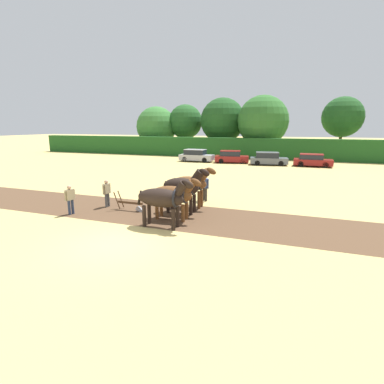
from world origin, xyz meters
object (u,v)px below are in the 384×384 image
(parked_car_far_left, at_px, (196,156))
(tree_left, at_px, (185,122))
(parked_car_center_left, at_px, (268,159))
(parked_car_center, at_px, (312,160))
(tree_far_left, at_px, (156,127))
(draft_horse_lead_right, at_px, (174,195))
(farmer_beside_team, at_px, (205,186))
(tree_center_left, at_px, (223,120))
(farmer_onlooker_left, at_px, (70,198))
(tree_center, at_px, (263,121))
(draft_horse_trail_right, at_px, (191,184))
(parked_car_left, at_px, (231,157))
(draft_horse_lead_left, at_px, (163,198))
(plow, at_px, (132,205))
(draft_horse_trail_left, at_px, (183,187))
(tree_center_right, at_px, (343,117))
(farmer_at_plow, at_px, (107,191))

(parked_car_far_left, bearing_deg, tree_left, 118.66)
(parked_car_center_left, relative_size, parked_car_center, 1.07)
(tree_far_left, height_order, draft_horse_lead_right, tree_far_left)
(farmer_beside_team, height_order, parked_car_center, farmer_beside_team)
(tree_center_left, bearing_deg, farmer_onlooker_left, -88.80)
(tree_center_left, distance_m, tree_center, 6.67)
(draft_horse_trail_right, xyz_separation_m, parked_car_left, (-2.31, 21.42, -0.64))
(farmer_beside_team, xyz_separation_m, farmer_onlooker_left, (-5.87, -5.18, -0.06))
(draft_horse_lead_left, xyz_separation_m, farmer_onlooker_left, (-5.50, 0.21, -0.48))
(parked_car_far_left, height_order, parked_car_center, parked_car_far_left)
(draft_horse_trail_right, xyz_separation_m, parked_car_center, (7.25, 21.20, -0.68))
(draft_horse_lead_left, distance_m, draft_horse_lead_right, 1.27)
(parked_car_far_left, height_order, parked_car_left, parked_car_far_left)
(draft_horse_trail_right, bearing_deg, plow, -145.98)
(draft_horse_trail_left, xyz_separation_m, parked_car_center_left, (2.32, 22.15, -0.71))
(tree_center, distance_m, parked_car_left, 11.06)
(tree_center_right, relative_size, parked_car_left, 1.97)
(tree_left, bearing_deg, parked_car_center_left, -39.00)
(tree_center, relative_size, draft_horse_trail_left, 3.27)
(parked_car_center, bearing_deg, farmer_at_plow, -116.22)
(parked_car_center_left, bearing_deg, parked_car_left, 165.11)
(tree_center, distance_m, parked_car_center_left, 11.44)
(tree_far_left, relative_size, parked_car_center, 1.84)
(tree_center_left, bearing_deg, draft_horse_trail_right, -79.06)
(draft_horse_trail_left, relative_size, draft_horse_trail_right, 1.00)
(parked_car_center, bearing_deg, tree_far_left, 157.66)
(parked_car_center_left, bearing_deg, draft_horse_lead_right, -104.03)
(draft_horse_trail_right, xyz_separation_m, plow, (-2.82, -1.88, -1.05))
(tree_center_left, relative_size, parked_car_center, 2.11)
(tree_far_left, relative_size, draft_horse_trail_right, 2.82)
(parked_car_center_left, distance_m, parked_car_center, 4.95)
(tree_left, xyz_separation_m, parked_car_far_left, (6.08, -12.03, -4.48))
(parked_car_far_left, height_order, parked_car_center_left, parked_car_far_left)
(farmer_at_plow, xyz_separation_m, parked_car_left, (2.30, 23.06, -0.18))
(parked_car_far_left, bearing_deg, tree_center_right, 35.93)
(tree_far_left, distance_m, parked_car_far_left, 15.97)
(tree_center_left, relative_size, draft_horse_lead_right, 3.19)
(tree_left, relative_size, plow, 4.57)
(tree_far_left, height_order, parked_car_center, tree_far_left)
(draft_horse_lead_left, relative_size, farmer_at_plow, 1.82)
(draft_horse_trail_right, relative_size, farmer_onlooker_left, 1.76)
(draft_horse_lead_right, distance_m, parked_car_center, 24.83)
(draft_horse_lead_left, bearing_deg, farmer_at_plow, 155.23)
(parked_car_center, bearing_deg, draft_horse_trail_left, -106.70)
(farmer_at_plow, relative_size, parked_car_far_left, 0.36)
(farmer_onlooker_left, distance_m, parked_car_left, 25.21)
(farmer_at_plow, distance_m, farmer_onlooker_left, 2.15)
(plow, height_order, farmer_beside_team, farmer_beside_team)
(tree_left, distance_m, farmer_beside_team, 34.68)
(draft_horse_lead_left, bearing_deg, draft_horse_lead_right, 90.10)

